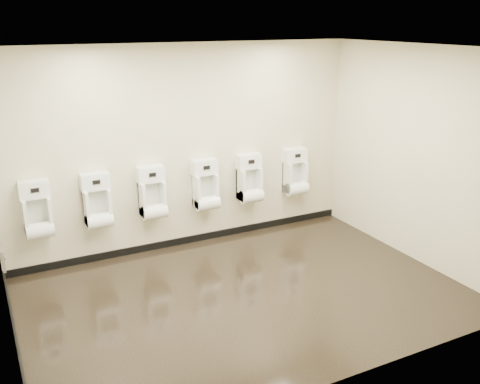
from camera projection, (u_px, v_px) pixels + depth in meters
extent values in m
cube|color=black|center=(245.00, 295.00, 6.26)|extent=(5.00, 3.50, 0.00)
cube|color=silver|center=(246.00, 49.00, 5.39)|extent=(5.00, 3.50, 0.00)
cube|color=beige|center=(187.00, 148.00, 7.31)|extent=(5.00, 0.02, 2.80)
cube|color=beige|center=(345.00, 237.00, 4.34)|extent=(5.00, 0.02, 2.80)
cube|color=beige|center=(417.00, 156.00, 6.90)|extent=(0.02, 3.50, 2.80)
cube|color=black|center=(190.00, 239.00, 7.72)|extent=(5.00, 0.02, 0.10)
cube|color=black|center=(18.00, 348.00, 5.17)|extent=(0.02, 3.50, 0.10)
cube|color=#9E9EA3|center=(3.00, 259.00, 6.05)|extent=(0.03, 0.25, 0.25)
cylinder|color=silver|center=(4.00, 258.00, 6.06)|extent=(0.02, 0.04, 0.04)
cube|color=white|center=(38.00, 216.00, 6.53)|extent=(0.32, 0.23, 0.46)
cube|color=silver|center=(36.00, 211.00, 6.58)|extent=(0.24, 0.01, 0.34)
cylinder|color=white|center=(40.00, 230.00, 6.53)|extent=(0.32, 0.20, 0.20)
cube|color=white|center=(34.00, 190.00, 6.45)|extent=(0.36, 0.17, 0.20)
cube|color=black|center=(35.00, 190.00, 6.37)|extent=(0.09, 0.01, 0.05)
cube|color=silver|center=(35.00, 190.00, 6.37)|extent=(0.11, 0.01, 0.07)
cylinder|color=silver|center=(50.00, 188.00, 6.53)|extent=(0.01, 0.03, 0.03)
cube|color=white|center=(98.00, 207.00, 6.84)|extent=(0.32, 0.23, 0.46)
cube|color=silver|center=(96.00, 202.00, 6.89)|extent=(0.24, 0.01, 0.34)
cylinder|color=white|center=(100.00, 221.00, 6.84)|extent=(0.32, 0.20, 0.20)
cube|color=white|center=(95.00, 182.00, 6.77)|extent=(0.36, 0.17, 0.20)
cube|color=black|center=(96.00, 182.00, 6.68)|extent=(0.09, 0.01, 0.05)
cube|color=silver|center=(96.00, 182.00, 6.69)|extent=(0.11, 0.01, 0.07)
cylinder|color=silver|center=(110.00, 180.00, 6.85)|extent=(0.01, 0.03, 0.03)
cube|color=white|center=(152.00, 199.00, 7.16)|extent=(0.32, 0.23, 0.46)
cube|color=silver|center=(151.00, 194.00, 7.21)|extent=(0.24, 0.01, 0.34)
cylinder|color=white|center=(155.00, 212.00, 7.16)|extent=(0.32, 0.20, 0.20)
cube|color=white|center=(150.00, 175.00, 7.08)|extent=(0.36, 0.17, 0.20)
cube|color=black|center=(153.00, 175.00, 7.00)|extent=(0.09, 0.01, 0.05)
cube|color=silver|center=(152.00, 175.00, 7.00)|extent=(0.11, 0.01, 0.07)
cylinder|color=silver|center=(164.00, 173.00, 7.16)|extent=(0.01, 0.03, 0.03)
cube|color=white|center=(206.00, 191.00, 7.49)|extent=(0.32, 0.23, 0.46)
cube|color=silver|center=(203.00, 186.00, 7.54)|extent=(0.24, 0.01, 0.34)
cylinder|color=white|center=(208.00, 203.00, 7.49)|extent=(0.32, 0.20, 0.20)
cube|color=white|center=(204.00, 168.00, 7.41)|extent=(0.36, 0.17, 0.20)
cube|color=black|center=(207.00, 168.00, 7.33)|extent=(0.09, 0.01, 0.05)
cube|color=silver|center=(207.00, 168.00, 7.33)|extent=(0.11, 0.01, 0.07)
cylinder|color=silver|center=(216.00, 166.00, 7.49)|extent=(0.01, 0.03, 0.03)
cube|color=white|center=(249.00, 184.00, 7.79)|extent=(0.32, 0.23, 0.46)
cube|color=silver|center=(247.00, 180.00, 7.84)|extent=(0.24, 0.01, 0.34)
cylinder|color=white|center=(251.00, 196.00, 7.79)|extent=(0.32, 0.20, 0.20)
cube|color=white|center=(249.00, 162.00, 7.71)|extent=(0.36, 0.17, 0.20)
cube|color=black|center=(252.00, 162.00, 7.63)|extent=(0.09, 0.01, 0.05)
cube|color=silver|center=(251.00, 162.00, 7.63)|extent=(0.11, 0.01, 0.07)
cylinder|color=silver|center=(260.00, 160.00, 7.79)|extent=(0.01, 0.03, 0.03)
cube|color=white|center=(295.00, 177.00, 8.13)|extent=(0.32, 0.23, 0.46)
cube|color=silver|center=(292.00, 173.00, 8.18)|extent=(0.24, 0.01, 0.34)
cylinder|color=white|center=(297.00, 188.00, 8.13)|extent=(0.32, 0.20, 0.20)
cube|color=white|center=(295.00, 156.00, 8.05)|extent=(0.36, 0.17, 0.20)
cube|color=black|center=(298.00, 156.00, 7.97)|extent=(0.09, 0.01, 0.05)
cube|color=silver|center=(298.00, 156.00, 7.97)|extent=(0.11, 0.01, 0.07)
cylinder|color=silver|center=(305.00, 154.00, 8.13)|extent=(0.01, 0.03, 0.03)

